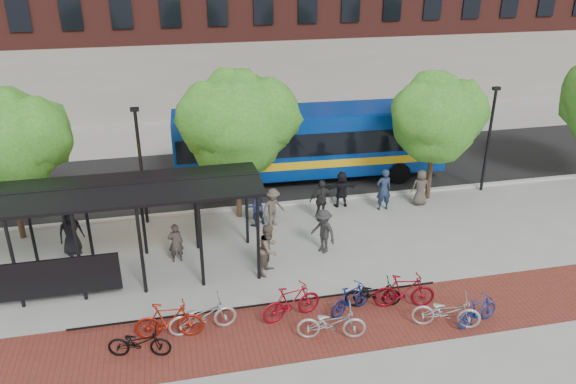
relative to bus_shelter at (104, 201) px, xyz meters
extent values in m
plane|color=#9E9E99|center=(8.13, 0.48, -3.00)|extent=(160.00, 160.00, 0.00)
cube|color=black|center=(8.13, 8.48, -2.99)|extent=(160.00, 8.00, 0.01)
cube|color=#B7B7B2|center=(8.13, 4.48, -2.94)|extent=(160.00, 0.25, 0.12)
cube|color=maroon|center=(6.13, -4.52, -3.00)|extent=(24.00, 3.00, 0.01)
cube|color=black|center=(4.83, -3.62, -3.00)|extent=(12.00, 0.05, 0.95)
cylinder|color=black|center=(-2.87, -1.37, -1.35)|extent=(0.12, 0.12, 3.30)
cylinder|color=black|center=(-2.87, 1.33, -1.35)|extent=(0.12, 0.12, 3.30)
cylinder|color=black|center=(-0.87, -1.37, -1.35)|extent=(0.12, 0.12, 3.30)
cylinder|color=black|center=(-0.87, 1.33, -1.35)|extent=(0.12, 0.12, 3.30)
cylinder|color=black|center=(1.13, -1.37, -1.35)|extent=(0.12, 0.12, 3.30)
cylinder|color=black|center=(1.13, 1.33, -1.35)|extent=(0.12, 0.12, 3.30)
cylinder|color=black|center=(3.13, -1.37, -1.35)|extent=(0.12, 0.12, 3.30)
cylinder|color=black|center=(3.13, 1.33, -1.35)|extent=(0.12, 0.12, 3.30)
cylinder|color=black|center=(5.13, -1.37, -1.35)|extent=(0.12, 0.12, 3.30)
cylinder|color=black|center=(5.13, 1.33, -1.35)|extent=(0.12, 0.12, 3.30)
cube|color=black|center=(-1.87, -1.42, -2.00)|extent=(4.50, 0.08, 1.40)
cube|color=black|center=(0.13, -0.72, 0.45)|extent=(10.60, 1.65, 0.29)
cube|color=black|center=(0.13, 0.68, 0.45)|extent=(10.60, 1.65, 0.29)
cube|color=black|center=(0.13, 1.38, 0.05)|extent=(9.00, 0.10, 0.40)
cube|color=black|center=(1.13, 1.43, -0.60)|extent=(2.40, 0.12, 0.70)
cube|color=#FF7200|center=(1.13, 1.51, -0.60)|extent=(2.20, 0.02, 0.55)
cylinder|color=#382619|center=(-3.87, 3.78, -1.81)|extent=(0.24, 0.24, 2.38)
sphere|color=#2A741E|center=(-3.87, 3.78, 0.98)|extent=(4.00, 4.00, 4.00)
sphere|color=#2A741E|center=(-2.87, 3.98, 1.28)|extent=(3.20, 3.20, 3.20)
sphere|color=#2A741E|center=(-3.77, 4.18, 1.78)|extent=(2.80, 2.80, 2.80)
cylinder|color=#382619|center=(5.13, 3.78, -1.74)|extent=(0.24, 0.24, 2.52)
sphere|color=#2A741E|center=(5.13, 3.78, 1.20)|extent=(4.20, 4.20, 4.20)
sphere|color=#2A741E|center=(6.18, 3.98, 1.50)|extent=(3.36, 3.36, 3.36)
sphere|color=#2A741E|center=(4.29, 3.48, 1.60)|extent=(3.15, 3.15, 3.15)
sphere|color=#2A741E|center=(5.23, 4.18, 2.00)|extent=(2.94, 2.94, 2.94)
cylinder|color=#382619|center=(14.13, 3.78, -1.86)|extent=(0.24, 0.24, 2.27)
sphere|color=#2A741E|center=(14.13, 3.78, 0.80)|extent=(3.80, 3.80, 3.80)
sphere|color=#2A741E|center=(15.08, 3.98, 1.10)|extent=(3.04, 3.04, 3.04)
sphere|color=#2A741E|center=(13.37, 3.48, 1.20)|extent=(2.85, 2.85, 2.85)
sphere|color=#2A741E|center=(14.23, 4.18, 1.60)|extent=(2.66, 2.66, 2.66)
cylinder|color=black|center=(1.13, 4.08, -0.50)|extent=(0.14, 0.14, 5.00)
cube|color=black|center=(1.13, 4.08, 2.05)|extent=(0.35, 0.20, 0.15)
cylinder|color=black|center=(17.13, 4.08, -0.50)|extent=(0.14, 0.14, 5.00)
cube|color=black|center=(17.13, 4.08, 2.05)|extent=(0.35, 0.20, 0.15)
cube|color=navy|center=(9.25, 7.38, -0.95)|extent=(13.57, 3.50, 3.08)
cube|color=black|center=(9.25, 7.38, -0.70)|extent=(13.30, 3.52, 1.12)
cube|color=yellow|center=(9.25, 7.38, -1.71)|extent=(13.44, 3.54, 0.39)
cube|color=navy|center=(9.25, 7.38, 0.53)|extent=(13.29, 3.19, 0.20)
cylinder|color=black|center=(4.89, 6.11, -2.46)|extent=(1.09, 0.36, 1.08)
cylinder|color=black|center=(5.01, 9.02, -2.46)|extent=(1.09, 0.36, 1.08)
cylinder|color=black|center=(13.49, 5.74, -2.46)|extent=(1.09, 0.36, 1.08)
cylinder|color=black|center=(13.62, 8.65, -2.46)|extent=(1.09, 0.36, 1.08)
imported|color=black|center=(1.02, -4.71, -2.51)|extent=(1.95, 1.01, 0.98)
imported|color=#A11E0E|center=(1.90, -4.06, -2.37)|extent=(2.14, 0.77, 1.26)
imported|color=#BABABD|center=(2.92, -3.94, -2.43)|extent=(2.22, 1.01, 1.13)
imported|color=maroon|center=(5.76, -3.91, -2.39)|extent=(2.12, 1.04, 1.23)
imported|color=#ACACAE|center=(6.74, -5.13, -2.44)|extent=(2.24, 1.15, 1.12)
imported|color=navy|center=(7.72, -4.01, -2.48)|extent=(1.77, 1.17, 1.04)
imported|color=black|center=(8.56, -3.84, -2.50)|extent=(1.97, 0.98, 0.99)
imported|color=maroon|center=(9.54, -4.11, -2.38)|extent=(2.12, 0.94, 1.23)
imported|color=#ADADB0|center=(10.43, -5.37, -2.44)|extent=(2.27, 1.41, 1.12)
imported|color=navy|center=(11.46, -5.49, -2.50)|extent=(1.71, 0.94, 0.99)
imported|color=black|center=(-1.65, 1.97, -2.04)|extent=(1.12, 0.98, 1.92)
imported|color=#3D3630|center=(2.28, 0.48, -2.21)|extent=(0.61, 0.43, 1.58)
imported|color=#212A4E|center=(5.69, 2.81, -2.08)|extent=(1.10, 1.00, 1.84)
imported|color=brown|center=(6.42, 2.58, -2.14)|extent=(1.27, 1.04, 1.71)
imported|color=#2A2A2A|center=(8.56, 2.67, -2.06)|extent=(1.16, 0.64, 1.87)
imported|color=black|center=(9.85, 3.81, -2.15)|extent=(1.60, 0.57, 1.70)
imported|color=#48423A|center=(13.45, 3.19, -2.14)|extent=(0.89, 0.63, 1.71)
imported|color=#1F2D48|center=(11.59, 3.07, -2.02)|extent=(0.73, 0.50, 1.96)
imported|color=#64584A|center=(5.58, -1.02, -2.03)|extent=(1.16, 1.20, 1.94)
imported|color=#2B2B2B|center=(7.90, -0.03, -2.09)|extent=(1.18, 1.35, 1.82)
camera|label=1|loc=(2.43, -18.48, 8.22)|focal=35.00mm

